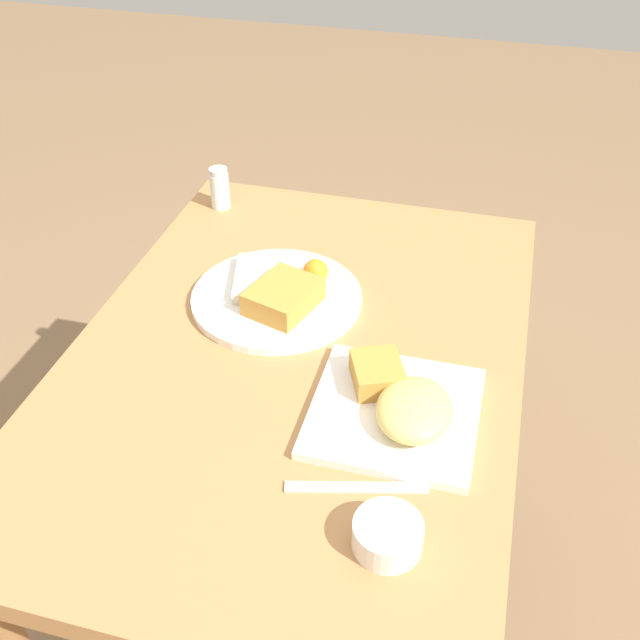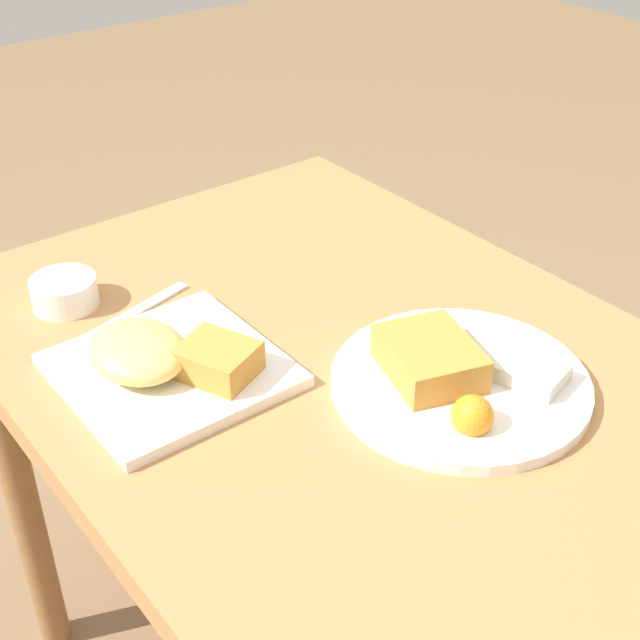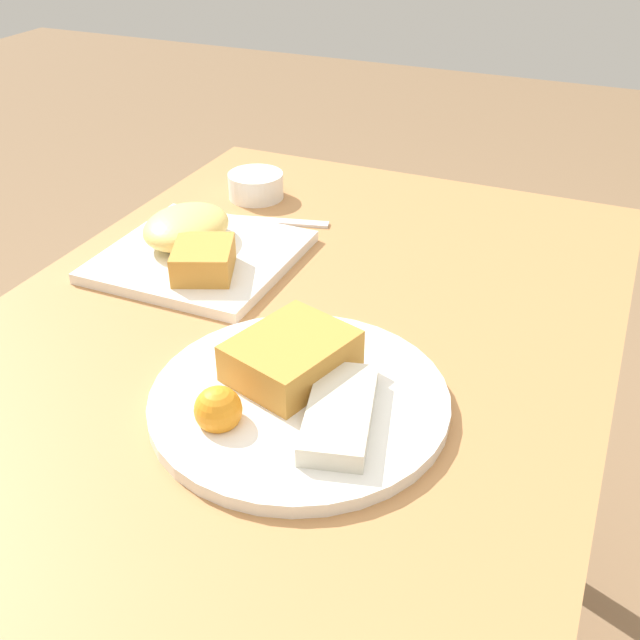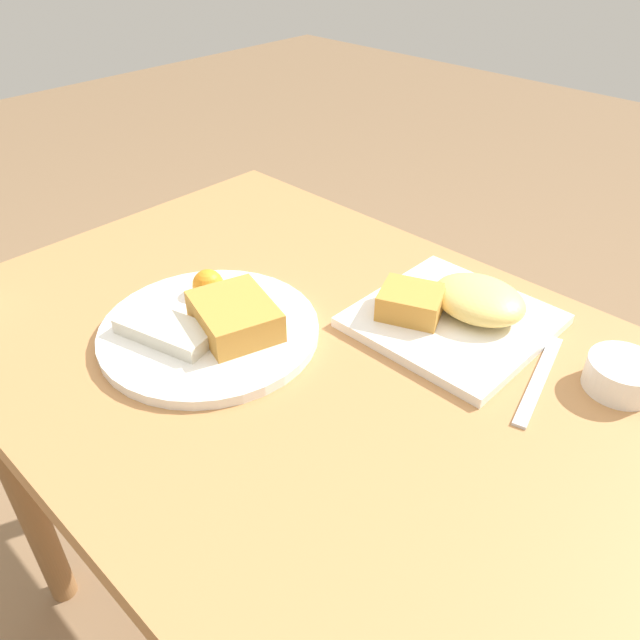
% 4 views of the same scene
% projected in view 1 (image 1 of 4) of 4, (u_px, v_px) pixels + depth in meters
% --- Properties ---
extents(ground_plane, '(8.00, 8.00, 0.00)m').
position_uv_depth(ground_plane, '(303.00, 607.00, 1.60)').
color(ground_plane, '#846647').
extents(dining_table, '(1.00, 0.69, 0.72)m').
position_uv_depth(dining_table, '(297.00, 395.00, 1.22)').
color(dining_table, '#B27A47').
rests_on(dining_table, ground_plane).
extents(plate_square_near, '(0.23, 0.23, 0.06)m').
position_uv_depth(plate_square_near, '(400.00, 406.00, 1.03)').
color(plate_square_near, white).
rests_on(plate_square_near, dining_table).
extents(plate_oval_far, '(0.29, 0.29, 0.05)m').
position_uv_depth(plate_oval_far, '(278.00, 295.00, 1.25)').
color(plate_oval_far, white).
rests_on(plate_oval_far, dining_table).
extents(sauce_ramekin, '(0.08, 0.08, 0.04)m').
position_uv_depth(sauce_ramekin, '(388.00, 535.00, 0.87)').
color(sauce_ramekin, white).
rests_on(sauce_ramekin, dining_table).
extents(salt_shaker, '(0.04, 0.04, 0.08)m').
position_uv_depth(salt_shaker, '(220.00, 190.00, 1.50)').
color(salt_shaker, white).
rests_on(salt_shaker, dining_table).
extents(butter_knife, '(0.06, 0.18, 0.00)m').
position_uv_depth(butter_knife, '(357.00, 487.00, 0.94)').
color(butter_knife, silver).
rests_on(butter_knife, dining_table).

